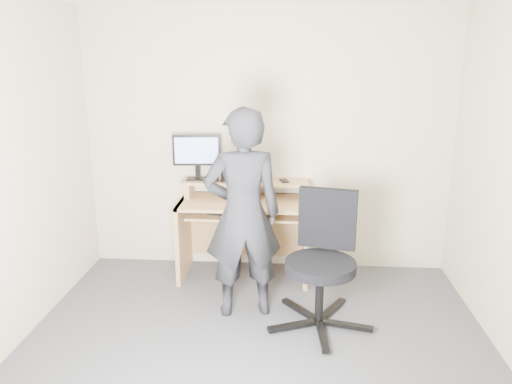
# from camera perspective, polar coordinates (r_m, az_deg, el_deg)

# --- Properties ---
(ground) EXTENTS (3.50, 3.50, 0.00)m
(ground) POSITION_cam_1_polar(r_m,az_deg,el_deg) (3.63, -0.30, -19.27)
(ground) COLOR #48484C
(ground) RESTS_ON ground
(back_wall) EXTENTS (3.50, 0.02, 2.50)m
(back_wall) POSITION_cam_1_polar(r_m,az_deg,el_deg) (4.79, 1.30, 5.69)
(back_wall) COLOR beige
(back_wall) RESTS_ON ground
(desk) EXTENTS (1.20, 0.60, 0.91)m
(desk) POSITION_cam_1_polar(r_m,az_deg,el_deg) (4.77, -1.29, -3.08)
(desk) COLOR tan
(desk) RESTS_ON ground
(monitor) EXTENTS (0.45, 0.13, 0.43)m
(monitor) POSITION_cam_1_polar(r_m,az_deg,el_deg) (4.73, -6.77, 4.44)
(monitor) COLOR black
(monitor) RESTS_ON desk
(external_drive) EXTENTS (0.09, 0.14, 0.20)m
(external_drive) POSITION_cam_1_polar(r_m,az_deg,el_deg) (4.73, -3.38, 2.58)
(external_drive) COLOR black
(external_drive) RESTS_ON desk
(travel_mug) EXTENTS (0.11, 0.11, 0.19)m
(travel_mug) POSITION_cam_1_polar(r_m,az_deg,el_deg) (4.72, 0.66, 2.52)
(travel_mug) COLOR silver
(travel_mug) RESTS_ON desk
(smartphone) EXTENTS (0.10, 0.14, 0.01)m
(smartphone) POSITION_cam_1_polar(r_m,az_deg,el_deg) (4.70, 3.25, 1.28)
(smartphone) COLOR black
(smartphone) RESTS_ON desk
(charger) EXTENTS (0.05, 0.04, 0.03)m
(charger) POSITION_cam_1_polar(r_m,az_deg,el_deg) (4.70, -4.57, 1.41)
(charger) COLOR black
(charger) RESTS_ON desk
(headphones) EXTENTS (0.19, 0.19, 0.06)m
(headphones) POSITION_cam_1_polar(r_m,az_deg,el_deg) (4.79, -2.48, 1.62)
(headphones) COLOR silver
(headphones) RESTS_ON desk
(keyboard) EXTENTS (0.49, 0.27, 0.03)m
(keyboard) POSITION_cam_1_polar(r_m,az_deg,el_deg) (4.58, -2.59, -2.33)
(keyboard) COLOR black
(keyboard) RESTS_ON desk
(mouse) EXTENTS (0.11, 0.09, 0.04)m
(mouse) POSITION_cam_1_polar(r_m,az_deg,el_deg) (4.51, 1.76, -1.22)
(mouse) COLOR black
(mouse) RESTS_ON desk
(office_chair) EXTENTS (0.82, 0.80, 1.03)m
(office_chair) POSITION_cam_1_polar(r_m,az_deg,el_deg) (3.92, 7.63, -7.20)
(office_chair) COLOR black
(office_chair) RESTS_ON ground
(person) EXTENTS (0.69, 0.53, 1.70)m
(person) POSITION_cam_1_polar(r_m,az_deg,el_deg) (3.93, -1.52, -2.59)
(person) COLOR black
(person) RESTS_ON ground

